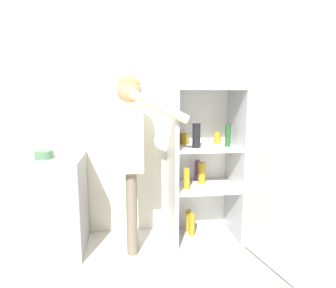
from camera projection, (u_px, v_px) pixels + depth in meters
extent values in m
plane|color=beige|center=(184.00, 277.00, 2.48)|extent=(12.00, 12.00, 0.00)
cube|color=silver|center=(168.00, 115.00, 3.22)|extent=(7.00, 0.06, 2.55)
cube|color=#B7BABC|center=(203.00, 236.00, 3.15)|extent=(0.69, 0.57, 0.04)
cube|color=#B7BABC|center=(206.00, 88.00, 2.90)|extent=(0.69, 0.57, 0.04)
cube|color=white|center=(198.00, 160.00, 3.29)|extent=(0.69, 0.03, 1.50)
cube|color=#B7BABC|center=(172.00, 167.00, 2.98)|extent=(0.04, 0.57, 1.50)
cube|color=#B7BABC|center=(235.00, 164.00, 3.07)|extent=(0.03, 0.57, 1.50)
cube|color=white|center=(204.00, 186.00, 3.06)|extent=(0.62, 0.50, 0.02)
cube|color=white|center=(205.00, 147.00, 2.99)|extent=(0.62, 0.50, 0.02)
cube|color=#B7BABC|center=(274.00, 181.00, 2.48)|extent=(0.18, 0.69, 1.50)
cylinder|color=#B78C1E|center=(187.00, 178.00, 2.94)|extent=(0.06, 0.06, 0.21)
cylinder|color=#B78C1E|center=(188.00, 220.00, 3.23)|extent=(0.06, 0.06, 0.23)
cylinder|color=#B78C1E|center=(202.00, 173.00, 3.11)|extent=(0.08, 0.08, 0.22)
cylinder|color=maroon|center=(175.00, 138.00, 3.15)|extent=(0.05, 0.05, 0.10)
cylinder|color=#B78C1E|center=(184.00, 139.00, 3.11)|extent=(0.09, 0.09, 0.11)
cylinder|color=#1E5123|center=(228.00, 136.00, 2.95)|extent=(0.05, 0.05, 0.22)
cylinder|color=#B78C1E|center=(217.00, 138.00, 3.11)|extent=(0.07, 0.07, 0.12)
cylinder|color=black|center=(196.00, 136.00, 2.88)|extent=(0.08, 0.08, 0.24)
cylinder|color=#B78C1E|center=(192.00, 225.00, 3.12)|extent=(0.06, 0.06, 0.24)
cylinder|color=#723884|center=(197.00, 170.00, 3.21)|extent=(0.06, 0.06, 0.22)
cylinder|color=#726656|center=(131.00, 207.00, 2.94)|extent=(0.10, 0.10, 0.81)
cylinder|color=#726656|center=(132.00, 213.00, 2.79)|extent=(0.10, 0.10, 0.81)
cube|color=beige|center=(130.00, 138.00, 2.75)|extent=(0.23, 0.40, 0.58)
sphere|color=tan|center=(129.00, 90.00, 2.67)|extent=(0.22, 0.22, 0.22)
sphere|color=#AD894C|center=(129.00, 86.00, 2.67)|extent=(0.21, 0.21, 0.21)
cylinder|color=beige|center=(129.00, 138.00, 2.97)|extent=(0.08, 0.08, 0.54)
cylinder|color=beige|center=(159.00, 107.00, 2.52)|extent=(0.52, 0.09, 0.30)
cube|color=gray|center=(55.00, 205.00, 2.86)|extent=(0.55, 0.61, 0.91)
cylinder|color=#517F5B|center=(44.00, 154.00, 2.76)|extent=(0.17, 0.17, 0.07)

